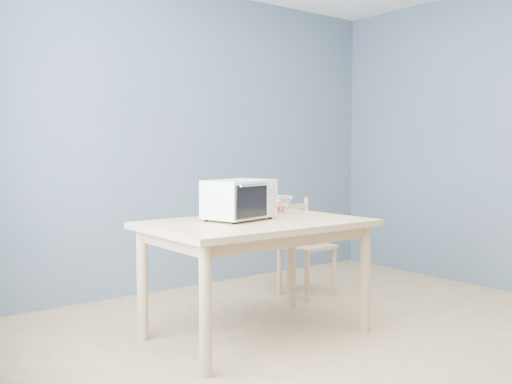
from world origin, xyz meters
TOP-DOWN VIEW (x-y plane):
  - room at (0.00, 0.00)m, footprint 4.01×4.51m
  - dining_table at (-0.43, 0.79)m, footprint 1.40×0.90m
  - toaster_oven at (-0.51, 0.89)m, footprint 0.50×0.42m
  - fruit_basket at (-0.03, 1.10)m, footprint 0.28×0.28m
  - dining_chair at (0.53, 1.41)m, footprint 0.40×0.40m

SIDE VIEW (x-z plane):
  - dining_chair at x=0.53m, z-range -0.01..0.79m
  - dining_table at x=-0.43m, z-range 0.27..1.02m
  - fruit_basket at x=-0.03m, z-range 0.75..0.87m
  - toaster_oven at x=-0.51m, z-range 0.76..1.02m
  - room at x=0.00m, z-range -0.01..2.61m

